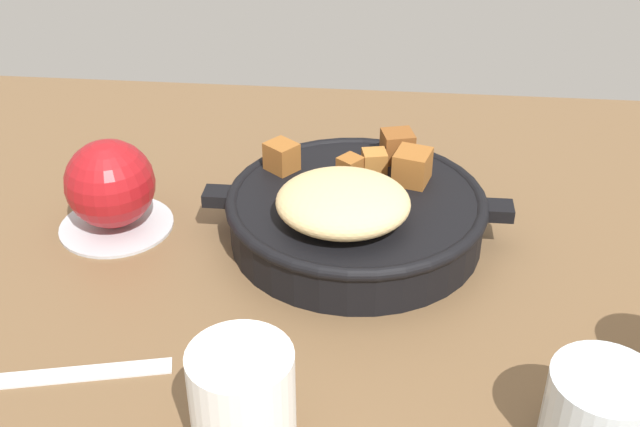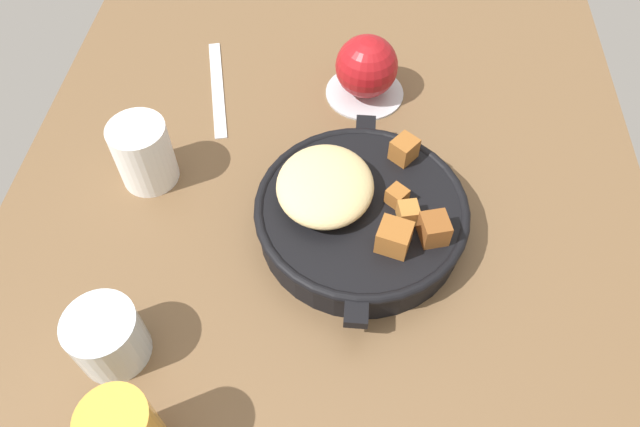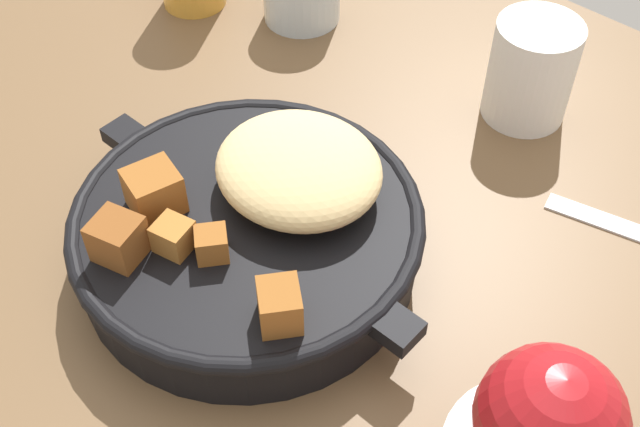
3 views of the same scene
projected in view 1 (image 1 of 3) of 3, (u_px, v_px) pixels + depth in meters
The scene contains 7 objects.
ground_plane at pixel (301, 272), 71.98cm from camera, with size 95.14×77.68×2.40cm, color brown.
cast_iron_skillet at pixel (355, 211), 72.35cm from camera, with size 28.25×23.92×8.32cm.
saucer_plate at pixel (117, 224), 75.92cm from camera, with size 10.79×10.79×0.60cm, color #B7BABF.
red_apple at pixel (110, 184), 73.53cm from camera, with size 8.34×8.34×8.34cm, color maroon.
butter_knife at pixel (38, 377), 58.59cm from camera, with size 19.48×1.60×0.36cm, color silver.
white_creamer_pitcher at pixel (243, 405), 50.74cm from camera, with size 6.82×6.82×8.46cm, color white.
water_glass_short at pixel (598, 415), 51.21cm from camera, with size 7.11×7.11×6.60cm, color silver.
Camera 1 is at (-7.39, 57.64, 41.64)cm, focal length 44.59 mm.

